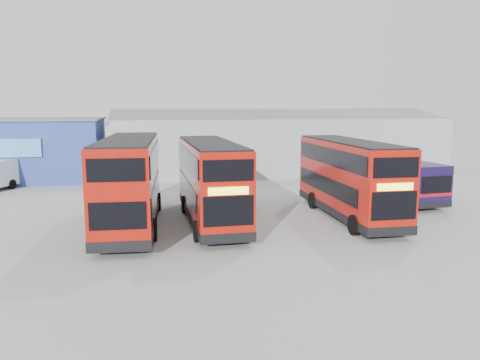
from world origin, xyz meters
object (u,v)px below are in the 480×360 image
Objects in this scene: office_block at (27,149)px; double_decker_centre at (211,183)px; maintenance_shed at (274,143)px; double_decker_left at (130,183)px; double_decker_right at (349,180)px; single_decker_blue at (387,178)px.

double_decker_centre is at bearing -53.47° from office_block.
office_block is 0.40× the size of maintenance_shed.
office_block is at bearing -60.07° from double_decker_left.
double_decker_right is (11.74, -0.20, -0.13)m from double_decker_left.
double_decker_centre is at bearing -114.20° from maintenance_shed.
office_block is 22.06m from double_decker_centre.
single_decker_blue is at bearing 45.71° from double_decker_right.
office_block reaches higher than double_decker_right.
maintenance_shed is at bearing 87.26° from double_decker_right.
maintenance_shed is 2.80× the size of double_decker_left.
office_block is 1.20× the size of double_decker_centre.
maintenance_shed is 21.64m from double_decker_centre.
double_decker_left reaches higher than single_decker_blue.
double_decker_left is 1.07× the size of single_decker_blue.
maintenance_shed is at bearing -81.22° from single_decker_blue.
maintenance_shed reaches higher than double_decker_right.
office_block is 22.09m from maintenance_shed.
maintenance_shed is at bearing 64.79° from double_decker_centre.
double_decker_left is 1.06× the size of double_decker_centre.
double_decker_left is at bearing 10.87° from single_decker_blue.
single_decker_blue is (4.97, 4.95, -0.79)m from double_decker_right.
double_decker_left reaches higher than double_decker_centre.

